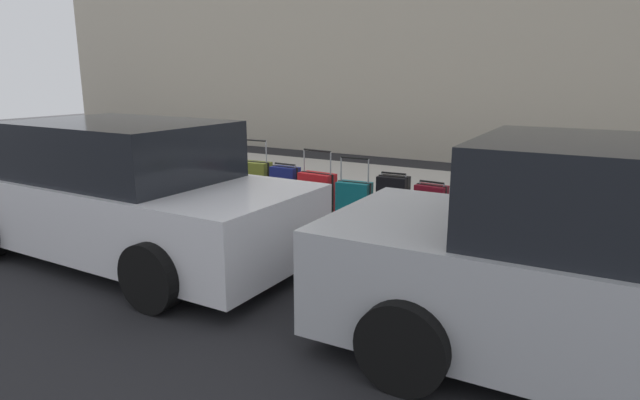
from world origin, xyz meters
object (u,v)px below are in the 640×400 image
(suitcase_teal_4, at_px, (354,203))
(bollard_post, at_px, (147,169))
(suitcase_red_5, at_px, (317,196))
(fire_hydrant, at_px, (188,170))
(suitcase_black_3, at_px, (393,203))
(parked_car_white_1, at_px, (124,195))
(suitcase_olive_0, at_px, (524,226))
(suitcase_silver_8, at_px, (226,183))
(suitcase_maroon_2, at_px, (430,210))
(suitcase_olive_7, at_px, (255,184))
(suitcase_navy_6, at_px, (285,189))
(suitcase_silver_1, at_px, (474,215))

(suitcase_teal_4, relative_size, bollard_post, 1.08)
(suitcase_red_5, bearing_deg, fire_hydrant, -0.26)
(suitcase_black_3, bearing_deg, suitcase_teal_4, 4.04)
(suitcase_red_5, bearing_deg, parked_car_white_1, 59.43)
(suitcase_olive_0, height_order, suitcase_teal_4, suitcase_teal_4)
(bollard_post, distance_m, parked_car_white_1, 2.75)
(suitcase_red_5, height_order, suitcase_silver_8, suitcase_red_5)
(suitcase_maroon_2, bearing_deg, suitcase_red_5, 0.47)
(fire_hydrant, relative_size, bollard_post, 1.02)
(suitcase_silver_8, relative_size, fire_hydrant, 1.00)
(suitcase_silver_8, distance_m, parked_car_white_1, 2.27)
(suitcase_olive_0, xyz_separation_m, bollard_post, (5.81, 0.19, 0.15))
(suitcase_olive_7, height_order, parked_car_white_1, parked_car_white_1)
(suitcase_olive_0, bearing_deg, suitcase_navy_6, -0.28)
(suitcase_silver_1, bearing_deg, parked_car_white_1, 33.36)
(suitcase_black_3, bearing_deg, suitcase_silver_8, -1.80)
(suitcase_olive_0, xyz_separation_m, suitcase_red_5, (2.67, 0.05, 0.05))
(suitcase_teal_4, bearing_deg, suitcase_navy_6, -5.19)
(suitcase_silver_1, height_order, bollard_post, suitcase_silver_1)
(suitcase_maroon_2, bearing_deg, suitcase_silver_1, -172.48)
(suitcase_teal_4, bearing_deg, suitcase_silver_1, -175.43)
(suitcase_silver_1, distance_m, fire_hydrant, 4.49)
(suitcase_olive_0, height_order, suitcase_silver_1, suitcase_silver_1)
(parked_car_white_1, bearing_deg, suitcase_navy_6, -107.56)
(suitcase_maroon_2, distance_m, suitcase_olive_7, 2.72)
(suitcase_silver_1, bearing_deg, bollard_post, 2.39)
(suitcase_black_3, relative_size, bollard_post, 0.89)
(suitcase_black_3, height_order, suitcase_navy_6, suitcase_black_3)
(suitcase_teal_4, bearing_deg, fire_hydrant, -1.01)
(suitcase_silver_1, bearing_deg, suitcase_navy_6, 0.37)
(suitcase_silver_8, distance_m, fire_hydrant, 0.73)
(suitcase_olive_7, relative_size, suitcase_silver_8, 1.19)
(suitcase_navy_6, distance_m, fire_hydrant, 1.82)
(suitcase_olive_7, distance_m, suitcase_silver_8, 0.54)
(suitcase_teal_4, height_order, suitcase_red_5, suitcase_red_5)
(suitcase_red_5, relative_size, suitcase_olive_7, 0.94)
(bollard_post, bearing_deg, suitcase_navy_6, -175.52)
(suitcase_olive_0, distance_m, suitcase_navy_6, 3.23)
(bollard_post, bearing_deg, suitcase_silver_1, -177.61)
(suitcase_olive_0, xyz_separation_m, suitcase_silver_8, (4.34, -0.04, 0.03))
(suitcase_black_3, height_order, fire_hydrant, fire_hydrant)
(suitcase_olive_0, distance_m, bollard_post, 5.82)
(suitcase_silver_1, xyz_separation_m, parked_car_white_1, (3.36, 2.21, 0.28))
(parked_car_white_1, bearing_deg, suitcase_black_3, -138.02)
(suitcase_teal_4, distance_m, parked_car_white_1, 2.80)
(suitcase_black_3, xyz_separation_m, suitcase_olive_7, (2.23, -0.09, -0.01))
(suitcase_black_3, bearing_deg, suitcase_olive_0, -178.11)
(suitcase_olive_0, distance_m, suitcase_teal_4, 2.09)
(suitcase_teal_4, relative_size, suitcase_olive_7, 0.89)
(suitcase_silver_1, relative_size, parked_car_white_1, 0.21)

